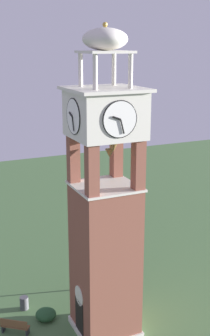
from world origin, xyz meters
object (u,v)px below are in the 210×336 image
Objects in this scene: clock_tower at (105,218)px; park_bench at (15,326)px; trash_bin at (24,303)px; lamp_post at (74,251)px.

park_bench is at bearing -110.18° from clock_tower.
park_bench reaches higher than trash_bin.
lamp_post reaches higher than park_bench.
lamp_post is 5.06× the size of trash_bin.
trash_bin is (-3.90, -3.63, -6.36)m from clock_tower.
clock_tower reaches higher than park_bench.
lamp_post is at bearing 102.07° from trash_bin.
park_bench is at bearing -26.62° from trash_bin.
clock_tower is 10.76× the size of park_bench.
park_bench is 5.96m from lamp_post.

